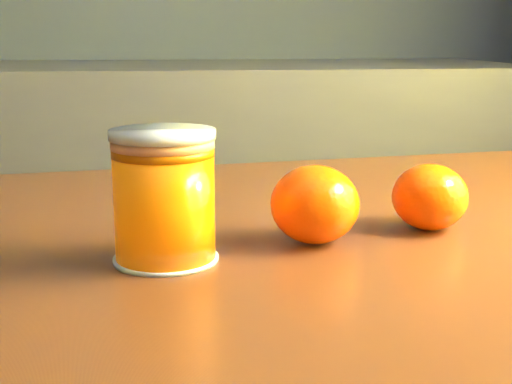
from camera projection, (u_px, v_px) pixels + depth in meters
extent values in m
cube|color=#5E3017|center=(355.00, 257.00, 0.65)|extent=(1.15, 0.88, 0.04)
cylinder|color=#FF6C05|center=(165.00, 205.00, 0.56)|extent=(0.08, 0.08, 0.09)
cylinder|color=#F69D64|center=(163.00, 143.00, 0.55)|extent=(0.08, 0.08, 0.01)
cylinder|color=silver|center=(162.00, 135.00, 0.55)|extent=(0.08, 0.08, 0.01)
ellipsoid|color=#FF5105|center=(315.00, 204.00, 0.62)|extent=(0.10, 0.10, 0.07)
ellipsoid|color=#FF5105|center=(430.00, 197.00, 0.66)|extent=(0.08, 0.08, 0.06)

